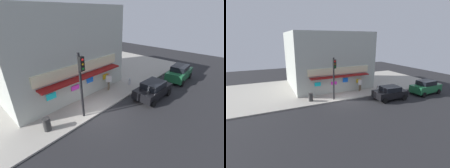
# 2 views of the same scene
# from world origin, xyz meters

# --- Properties ---
(ground_plane) EXTENTS (51.64, 51.64, 0.00)m
(ground_plane) POSITION_xyz_m (0.00, 0.00, 0.00)
(ground_plane) COLOR #232326
(sidewalk) EXTENTS (34.43, 12.39, 0.12)m
(sidewalk) POSITION_xyz_m (0.00, 6.19, 0.06)
(sidewalk) COLOR #A39E93
(sidewalk) RESTS_ON ground_plane
(corner_building) EXTENTS (11.04, 10.02, 7.76)m
(corner_building) POSITION_xyz_m (0.74, 7.36, 4.00)
(corner_building) COLOR #ADB2A8
(corner_building) RESTS_ON sidewalk
(traffic_light) EXTENTS (0.32, 0.58, 4.86)m
(traffic_light) POSITION_xyz_m (-0.98, 0.53, 3.24)
(traffic_light) COLOR black
(traffic_light) RESTS_ON sidewalk
(fire_hydrant) EXTENTS (0.50, 0.26, 0.76)m
(fire_hydrant) POSITION_xyz_m (5.87, 1.36, 0.49)
(fire_hydrant) COLOR #B2B2B7
(fire_hydrant) RESTS_ON sidewalk
(trash_can) EXTENTS (0.49, 0.49, 0.92)m
(trash_can) POSITION_xyz_m (-3.58, 1.20, 0.59)
(trash_can) COLOR #2D2D2D
(trash_can) RESTS_ON sidewalk
(pedestrian) EXTENTS (0.56, 0.54, 1.76)m
(pedestrian) POSITION_xyz_m (3.55, 2.25, 1.10)
(pedestrian) COLOR brown
(pedestrian) RESTS_ON sidewalk
(parked_car_green) EXTENTS (4.15, 2.19, 1.77)m
(parked_car_green) POSITION_xyz_m (10.90, -2.02, 0.90)
(parked_car_green) COLOR #1E6038
(parked_car_green) RESTS_ON ground_plane
(parked_car_black) EXTENTS (3.98, 2.24, 1.59)m
(parked_car_black) POSITION_xyz_m (5.21, -1.76, 0.82)
(parked_car_black) COLOR black
(parked_car_black) RESTS_ON ground_plane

